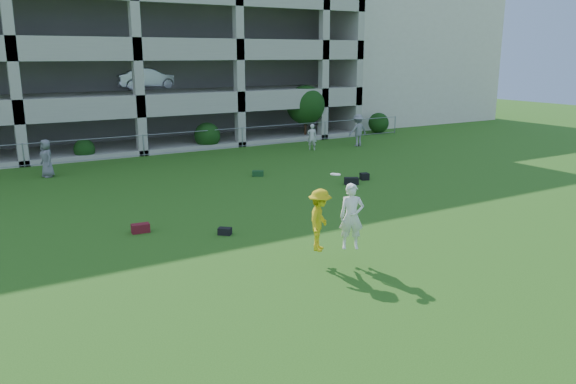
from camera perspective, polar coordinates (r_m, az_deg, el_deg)
ground at (r=15.15m, az=7.10°, el=-7.32°), size 100.00×100.00×0.00m
stucco_building at (r=50.37m, az=8.48°, el=13.19°), size 16.00×14.00×10.00m
bystander_c at (r=27.66m, az=-23.32°, el=3.17°), size 0.73×0.95×1.72m
bystander_e at (r=32.70m, az=2.45°, el=5.61°), size 0.67×0.63×1.53m
bystander_f at (r=34.34m, az=7.11°, el=6.24°), size 1.27×0.76×1.92m
bag_red_a at (r=18.19m, az=-14.76°, el=-3.57°), size 0.58×0.35×0.28m
bag_black_b at (r=17.50m, az=-6.43°, el=-3.98°), size 0.46×0.45×0.22m
crate_d at (r=25.17m, az=7.78°, el=1.58°), size 0.43×0.43×0.30m
bag_black_e at (r=24.19m, az=6.46°, el=1.12°), size 0.67×0.55×0.30m
bag_green_g at (r=25.74m, az=-3.08°, el=1.90°), size 0.58×0.52×0.25m
frisbee_contest at (r=14.75m, az=4.24°, el=-2.74°), size 1.76×1.27×2.01m
parking_garage at (r=39.76m, az=-18.69°, el=13.97°), size 30.00×14.00×12.00m
fence at (r=31.70m, az=-14.46°, el=4.64°), size 36.06×0.06×1.20m
shrub_row at (r=33.79m, az=-7.38°, el=7.04°), size 34.38×2.52×3.50m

